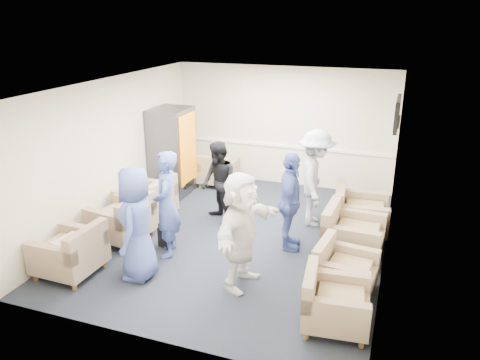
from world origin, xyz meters
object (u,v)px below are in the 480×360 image
(person_front_left, at_px, (137,224))
(person_mid_right, at_px, (290,202))
(armchair_corner, at_px, (218,172))
(armchair_right_far, at_px, (357,214))
(person_front_right, at_px, (241,231))
(armchair_left_mid, at_px, (123,221))
(armchair_right_midfar, at_px, (350,236))
(person_back_right, at_px, (315,179))
(person_back_left, at_px, (219,183))
(armchair_left_near, at_px, (72,254))
(armchair_left_far, at_px, (149,202))
(armchair_right_near, at_px, (332,304))
(person_mid_left, at_px, (166,204))
(armchair_right_midnear, at_px, (342,271))
(vending_machine, at_px, (172,151))

(person_front_left, relative_size, person_mid_right, 1.03)
(armchair_corner, relative_size, person_mid_right, 0.50)
(armchair_right_far, height_order, armchair_corner, armchair_right_far)
(person_front_left, distance_m, person_front_right, 1.55)
(armchair_left_mid, bearing_deg, person_mid_right, 113.23)
(armchair_right_midfar, bearing_deg, person_back_right, 40.14)
(armchair_right_midfar, xyz_separation_m, person_back_left, (-2.51, 0.54, 0.42))
(person_back_right, bearing_deg, armchair_left_near, 124.25)
(person_back_left, bearing_deg, armchair_left_far, -118.19)
(armchair_left_near, height_order, person_back_left, person_back_left)
(armchair_right_near, distance_m, person_front_left, 2.98)
(armchair_right_far, relative_size, person_mid_left, 0.57)
(person_back_right, xyz_separation_m, person_mid_right, (-0.21, -1.10, -0.07))
(armchair_left_mid, xyz_separation_m, armchair_right_far, (3.81, 1.65, 0.01))
(armchair_left_mid, relative_size, person_back_right, 0.57)
(armchair_left_mid, bearing_deg, armchair_right_near, 81.91)
(armchair_left_mid, xyz_separation_m, person_back_right, (3.00, 1.78, 0.55))
(armchair_left_near, bearing_deg, person_front_right, 104.95)
(person_front_right, bearing_deg, person_mid_left, 80.23)
(armchair_right_midnear, bearing_deg, armchair_left_far, 78.93)
(armchair_left_far, relative_size, vending_machine, 0.51)
(armchair_left_near, xyz_separation_m, armchair_right_midfar, (3.88, 1.99, 0.02))
(armchair_right_near, relative_size, armchair_right_midnear, 1.00)
(armchair_corner, xyz_separation_m, person_mid_right, (2.29, -2.45, 0.52))
(armchair_right_midfar, bearing_deg, vending_machine, 70.74)
(person_front_left, height_order, person_mid_left, person_mid_left)
(armchair_right_far, height_order, person_mid_left, person_mid_left)
(person_mid_left, bearing_deg, armchair_left_mid, -121.80)
(armchair_left_mid, distance_m, person_front_left, 1.40)
(armchair_left_far, height_order, vending_machine, vending_machine)
(armchair_right_far, xyz_separation_m, person_mid_left, (-2.85, -1.83, 0.51))
(vending_machine, distance_m, person_front_right, 4.04)
(armchair_right_near, bearing_deg, armchair_right_midfar, -5.20)
(armchair_left_mid, distance_m, armchair_left_far, 0.90)
(armchair_left_near, bearing_deg, armchair_right_midnear, 104.58)
(armchair_right_near, bearing_deg, vending_machine, 42.75)
(person_mid_left, height_order, person_back_right, person_back_right)
(armchair_left_near, relative_size, armchair_right_near, 1.01)
(armchair_left_near, relative_size, armchair_left_far, 0.92)
(person_front_left, height_order, person_back_left, person_front_left)
(vending_machine, relative_size, person_front_right, 1.09)
(armchair_left_mid, relative_size, person_front_right, 0.59)
(person_mid_right, bearing_deg, armchair_right_near, -161.27)
(armchair_left_mid, distance_m, person_back_right, 3.53)
(armchair_right_midfar, height_order, armchair_corner, armchair_right_midfar)
(armchair_left_far, xyz_separation_m, armchair_right_midfar, (3.81, -0.16, -0.00))
(armchair_right_midnear, distance_m, armchair_right_far, 2.00)
(armchair_left_near, xyz_separation_m, person_front_left, (0.98, 0.30, 0.52))
(person_back_left, relative_size, person_mid_right, 0.93)
(armchair_right_far, height_order, person_front_left, person_front_left)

